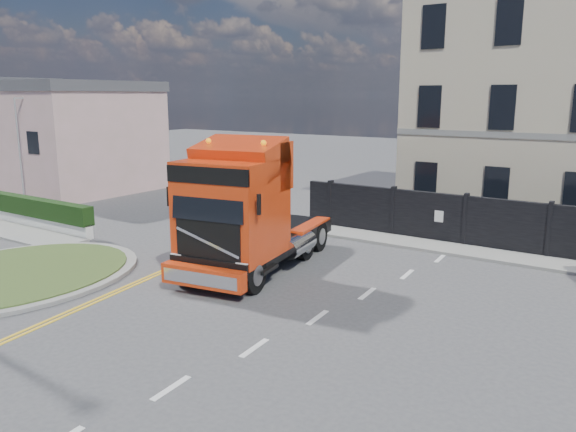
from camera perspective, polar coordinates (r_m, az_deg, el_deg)
The scene contains 11 objects.
ground at distance 17.04m, azimuth -4.92°, elevation -7.72°, with size 120.00×120.00×0.00m, color #424244.
traffic_island at distance 20.34m, azimuth -26.18°, elevation -5.40°, with size 6.80×6.80×0.17m.
hedge_wall at distance 27.44m, azimuth -24.59°, elevation 0.46°, with size 8.00×0.55×1.35m.
pavement_side at distance 27.04m, azimuth -26.43°, elevation -1.37°, with size 8.50×1.80×0.10m, color gray.
seaside_bldg_pink at distance 37.06m, azimuth -20.82°, elevation 7.08°, with size 8.00×8.00×6.00m, color beige.
seaside_bldg_cream at distance 44.85m, azimuth -24.70°, elevation 6.87°, with size 9.00×8.00×5.00m, color beige.
hoarding_fence at distance 22.27m, azimuth 23.84°, elevation -1.29°, with size 18.80×0.25×2.00m.
georgian_building at distance 29.25m, azimuth 26.27°, elevation 10.92°, with size 12.30×10.30×12.80m.
pavement_far at distance 21.73m, azimuth 21.77°, elevation -3.99°, with size 20.00×1.60×0.12m, color gray.
truck at distance 18.27m, azimuth -4.57°, elevation 0.02°, with size 3.79×7.59×4.35m.
lamppost_slim at distance 33.35m, azimuth -25.69°, elevation 6.87°, with size 0.23×0.47×5.74m.
Camera 1 is at (10.08, -12.47, 5.78)m, focal length 35.00 mm.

